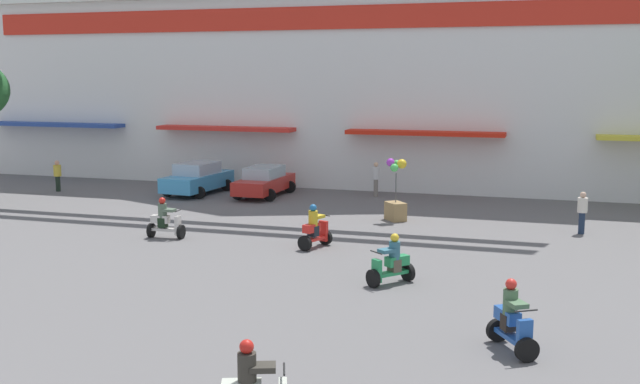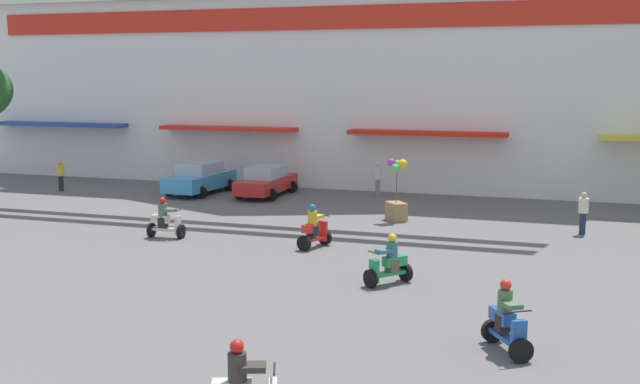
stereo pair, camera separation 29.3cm
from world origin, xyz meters
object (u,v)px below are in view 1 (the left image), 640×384
(scooter_rider_3, at_px, (165,221))
(pedestrian_2, at_px, (376,177))
(parked_car_0, at_px, (197,178))
(pedestrian_1, at_px, (582,210))
(scooter_rider_7, at_px, (315,230))
(scooter_rider_0, at_px, (392,264))
(parked_car_1, at_px, (264,181))
(scooter_rider_1, at_px, (512,322))
(balloon_vendor_cart, at_px, (396,198))
(pedestrian_0, at_px, (57,174))

(scooter_rider_3, distance_m, pedestrian_2, 12.60)
(parked_car_0, height_order, pedestrian_2, pedestrian_2)
(pedestrian_2, bearing_deg, pedestrian_1, -33.45)
(scooter_rider_7, bearing_deg, scooter_rider_0, -46.63)
(parked_car_1, bearing_deg, scooter_rider_1, -54.53)
(scooter_rider_0, relative_size, balloon_vendor_cart, 0.57)
(parked_car_0, distance_m, scooter_rider_1, 23.98)
(parked_car_0, xyz_separation_m, scooter_rider_1, (16.24, -17.64, -0.13))
(scooter_rider_0, distance_m, pedestrian_0, 23.12)
(parked_car_0, height_order, parked_car_1, parked_car_0)
(scooter_rider_1, bearing_deg, scooter_rider_7, 131.08)
(parked_car_1, distance_m, balloon_vendor_cart, 8.52)
(pedestrian_0, xyz_separation_m, pedestrian_1, (25.23, -3.00, 0.01))
(parked_car_1, relative_size, scooter_rider_7, 2.83)
(parked_car_0, relative_size, scooter_rider_0, 3.04)
(scooter_rider_0, height_order, scooter_rider_3, scooter_rider_3)
(pedestrian_1, bearing_deg, scooter_rider_7, -149.64)
(parked_car_0, height_order, balloon_vendor_cart, balloon_vendor_cart)
(scooter_rider_3, distance_m, pedestrian_1, 15.47)
(balloon_vendor_cart, bearing_deg, scooter_rider_7, -106.19)
(pedestrian_0, distance_m, pedestrian_2, 16.20)
(scooter_rider_1, height_order, scooter_rider_7, scooter_rider_1)
(scooter_rider_3, xyz_separation_m, balloon_vendor_cart, (7.34, 5.82, 0.30))
(pedestrian_1, height_order, balloon_vendor_cart, balloon_vendor_cart)
(parked_car_0, bearing_deg, scooter_rider_7, -46.09)
(scooter_rider_0, bearing_deg, pedestrian_0, 149.17)
(scooter_rider_1, bearing_deg, parked_car_1, 125.47)
(parked_car_1, height_order, scooter_rider_1, scooter_rider_1)
(scooter_rider_0, xyz_separation_m, balloon_vendor_cart, (-1.81, 9.36, 0.33))
(scooter_rider_7, relative_size, pedestrian_2, 0.91)
(pedestrian_0, distance_m, pedestrian_1, 25.40)
(scooter_rider_0, xyz_separation_m, scooter_rider_7, (-3.47, 3.67, 0.05))
(scooter_rider_3, bearing_deg, scooter_rider_0, -21.16)
(parked_car_0, xyz_separation_m, pedestrian_2, (8.70, 1.79, 0.18))
(scooter_rider_3, height_order, scooter_rider_7, scooter_rider_7)
(scooter_rider_1, bearing_deg, parked_car_0, 132.64)
(pedestrian_2, relative_size, balloon_vendor_cart, 0.66)
(scooter_rider_0, bearing_deg, scooter_rider_1, -50.96)
(pedestrian_0, bearing_deg, parked_car_1, 9.14)
(pedestrian_0, relative_size, balloon_vendor_cart, 0.62)
(parked_car_1, relative_size, pedestrian_0, 2.75)
(parked_car_0, bearing_deg, scooter_rider_3, -70.07)
(parked_car_1, xyz_separation_m, pedestrian_2, (5.26, 1.47, 0.23))
(parked_car_0, distance_m, parked_car_1, 3.46)
(pedestrian_1, bearing_deg, balloon_vendor_cart, 175.94)
(parked_car_1, height_order, scooter_rider_0, scooter_rider_0)
(scooter_rider_0, height_order, scooter_rider_7, scooter_rider_7)
(scooter_rider_1, bearing_deg, pedestrian_0, 145.24)
(scooter_rider_1, bearing_deg, balloon_vendor_cart, 111.37)
(pedestrian_2, height_order, balloon_vendor_cart, balloon_vendor_cart)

